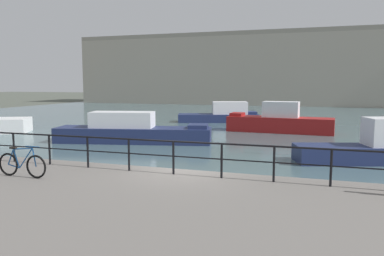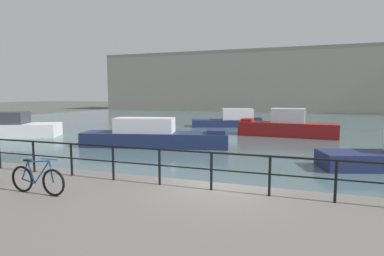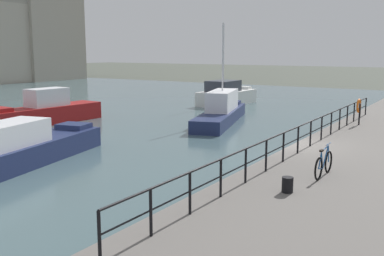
{
  "view_description": "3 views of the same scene",
  "coord_description": "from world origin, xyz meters",
  "px_view_note": "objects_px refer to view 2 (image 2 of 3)",
  "views": [
    {
      "loc": [
        4.1,
        -11.77,
        3.7
      ],
      "look_at": [
        -1.8,
        6.43,
        1.44
      ],
      "focal_mm": 35.55,
      "sensor_mm": 36.0,
      "label": 1
    },
    {
      "loc": [
        1.95,
        -8.6,
        3.46
      ],
      "look_at": [
        -2.79,
        5.69,
        1.79
      ],
      "focal_mm": 28.2,
      "sensor_mm": 36.0,
      "label": 2
    },
    {
      "loc": [
        -18.32,
        -6.37,
        4.77
      ],
      "look_at": [
        -2.7,
        3.42,
        1.6
      ],
      "focal_mm": 42.37,
      "sensor_mm": 36.0,
      "label": 3
    }
  ],
  "objects_px": {
    "moored_red_daysailer": "(286,127)",
    "moored_green_narrowboat": "(154,136)",
    "moored_harbor_tender": "(231,120)",
    "parked_bicycle": "(37,180)",
    "moored_small_launch": "(3,127)",
    "harbor_building": "(315,80)"
  },
  "relations": [
    {
      "from": "harbor_building",
      "to": "moored_red_daysailer",
      "type": "distance_m",
      "value": 40.05
    },
    {
      "from": "harbor_building",
      "to": "moored_harbor_tender",
      "type": "relative_size",
      "value": 9.6
    },
    {
      "from": "harbor_building",
      "to": "moored_red_daysailer",
      "type": "bearing_deg",
      "value": -96.52
    },
    {
      "from": "moored_small_launch",
      "to": "moored_red_daysailer",
      "type": "distance_m",
      "value": 23.18
    },
    {
      "from": "harbor_building",
      "to": "moored_red_daysailer",
      "type": "relative_size",
      "value": 9.55
    },
    {
      "from": "moored_red_daysailer",
      "to": "moored_green_narrowboat",
      "type": "xyz_separation_m",
      "value": [
        -8.31,
        -7.92,
        -0.11
      ]
    },
    {
      "from": "moored_small_launch",
      "to": "moored_red_daysailer",
      "type": "relative_size",
      "value": 1.08
    },
    {
      "from": "moored_red_daysailer",
      "to": "moored_green_narrowboat",
      "type": "bearing_deg",
      "value": 47.0
    },
    {
      "from": "harbor_building",
      "to": "parked_bicycle",
      "type": "height_order",
      "value": "harbor_building"
    },
    {
      "from": "harbor_building",
      "to": "moored_small_launch",
      "type": "xyz_separation_m",
      "value": [
        -26.35,
        -47.16,
        -5.45
      ]
    },
    {
      "from": "harbor_building",
      "to": "moored_small_launch",
      "type": "relative_size",
      "value": 8.81
    },
    {
      "from": "moored_red_daysailer",
      "to": "parked_bicycle",
      "type": "distance_m",
      "value": 20.78
    },
    {
      "from": "moored_red_daysailer",
      "to": "moored_harbor_tender",
      "type": "relative_size",
      "value": 1.01
    },
    {
      "from": "moored_red_daysailer",
      "to": "moored_harbor_tender",
      "type": "height_order",
      "value": "moored_red_daysailer"
    },
    {
      "from": "moored_small_launch",
      "to": "moored_green_narrowboat",
      "type": "relative_size",
      "value": 0.87
    },
    {
      "from": "harbor_building",
      "to": "parked_bicycle",
      "type": "relative_size",
      "value": 42.63
    },
    {
      "from": "parked_bicycle",
      "to": "moored_red_daysailer",
      "type": "bearing_deg",
      "value": 73.88
    },
    {
      "from": "moored_harbor_tender",
      "to": "moored_small_launch",
      "type": "bearing_deg",
      "value": -157.02
    },
    {
      "from": "moored_small_launch",
      "to": "moored_red_daysailer",
      "type": "xyz_separation_m",
      "value": [
        21.85,
        7.74,
        0.01
      ]
    },
    {
      "from": "moored_small_launch",
      "to": "parked_bicycle",
      "type": "height_order",
      "value": "moored_small_launch"
    },
    {
      "from": "harbor_building",
      "to": "moored_harbor_tender",
      "type": "bearing_deg",
      "value": -107.3
    },
    {
      "from": "harbor_building",
      "to": "parked_bicycle",
      "type": "distance_m",
      "value": 60.45
    }
  ]
}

